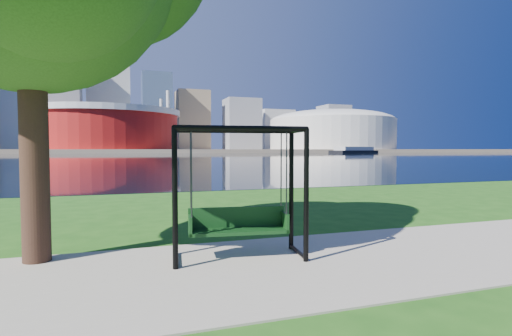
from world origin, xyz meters
name	(u,v)px	position (x,y,z in m)	size (l,w,h in m)	color
ground	(263,260)	(0.00, 0.00, 0.00)	(900.00, 900.00, 0.00)	#1E5114
path	(273,267)	(0.00, -0.50, 0.01)	(120.00, 4.00, 0.03)	#9E937F
river	(130,157)	(0.00, 102.00, 0.01)	(900.00, 180.00, 0.02)	black
far_bank	(123,151)	(0.00, 306.00, 1.00)	(900.00, 228.00, 2.00)	#937F60
stadium	(105,128)	(-10.00, 235.00, 14.23)	(83.00, 83.00, 32.00)	maroon
arena	(332,129)	(135.00, 235.00, 15.87)	(84.00, 84.00, 26.56)	beige
skyline	(117,105)	(-4.27, 319.39, 35.89)	(392.00, 66.00, 96.50)	gray
swing	(238,196)	(-0.40, 0.20, 1.17)	(2.47, 1.32, 2.42)	black
barge	(354,150)	(116.93, 179.05, 1.52)	(34.31, 21.48, 3.35)	black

